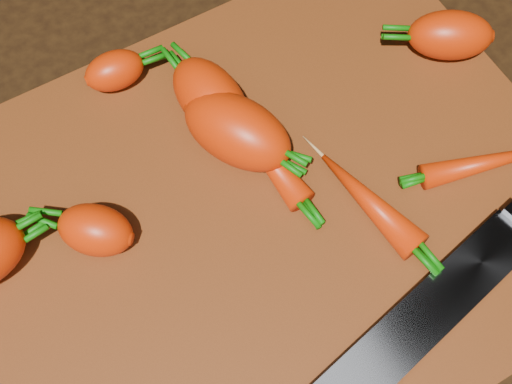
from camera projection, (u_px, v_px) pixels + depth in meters
ground at (262, 220)px, 0.58m from camera, size 2.00×2.00×0.01m
cutting_board at (262, 215)px, 0.57m from camera, size 0.50×0.40×0.01m
carrot_1 at (95, 230)px, 0.54m from camera, size 0.07×0.07×0.04m
carrot_2 at (237, 131)px, 0.57m from camera, size 0.09×0.11×0.05m
carrot_3 at (210, 97)px, 0.58m from camera, size 0.06×0.09×0.05m
carrot_4 at (114, 71)px, 0.60m from camera, size 0.05×0.04×0.03m
carrot_5 at (450, 35)px, 0.61m from camera, size 0.09×0.08×0.04m
carrot_6 at (262, 150)px, 0.58m from camera, size 0.03×0.11×0.02m
carrot_7 at (493, 161)px, 0.57m from camera, size 0.12×0.05×0.02m
carrot_8 at (368, 201)px, 0.55m from camera, size 0.05×0.11×0.03m
knife at (444, 299)px, 0.53m from camera, size 0.35×0.10×0.02m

